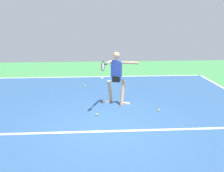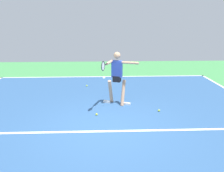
# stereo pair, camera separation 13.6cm
# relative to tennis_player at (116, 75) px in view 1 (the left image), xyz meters

# --- Properties ---
(ground_plane) EXTENTS (20.38, 20.38, 0.00)m
(ground_plane) POSITION_rel_tennis_player_xyz_m (0.40, 1.83, -1.03)
(ground_plane) COLOR #428E4C
(court_surface) EXTENTS (10.23, 11.74, 0.00)m
(court_surface) POSITION_rel_tennis_player_xyz_m (0.40, 1.83, -1.03)
(court_surface) COLOR #2D5484
(court_surface) RESTS_ON ground_plane
(court_line_baseline_near) EXTENTS (10.23, 0.10, 0.01)m
(court_line_baseline_near) POSITION_rel_tennis_player_xyz_m (0.40, -3.99, -1.03)
(court_line_baseline_near) COLOR white
(court_line_baseline_near) RESTS_ON ground_plane
(court_line_service) EXTENTS (7.67, 0.10, 0.01)m
(court_line_service) POSITION_rel_tennis_player_xyz_m (0.40, 2.03, -1.03)
(court_line_service) COLOR white
(court_line_service) RESTS_ON ground_plane
(court_line_centre_mark) EXTENTS (0.10, 0.30, 0.01)m
(court_line_centre_mark) POSITION_rel_tennis_player_xyz_m (0.40, -3.79, -1.03)
(court_line_centre_mark) COLOR white
(court_line_centre_mark) RESTS_ON ground_plane
(tennis_player) EXTENTS (1.21, 1.21, 1.80)m
(tennis_player) POSITION_rel_tennis_player_xyz_m (0.00, 0.00, 0.00)
(tennis_player) COLOR tan
(tennis_player) RESTS_ON ground_plane
(tennis_ball_near_service_line) EXTENTS (0.07, 0.07, 0.07)m
(tennis_ball_near_service_line) POSITION_rel_tennis_player_xyz_m (1.16, -2.24, -1.00)
(tennis_ball_near_service_line) COLOR #C6E53D
(tennis_ball_near_service_line) RESTS_ON ground_plane
(tennis_ball_far_corner) EXTENTS (0.07, 0.07, 0.07)m
(tennis_ball_far_corner) POSITION_rel_tennis_player_xyz_m (-1.29, 0.74, -1.00)
(tennis_ball_far_corner) COLOR #CCE033
(tennis_ball_far_corner) RESTS_ON ground_plane
(tennis_ball_by_baseline) EXTENTS (0.07, 0.07, 0.07)m
(tennis_ball_by_baseline) POSITION_rel_tennis_player_xyz_m (0.67, 0.96, -1.00)
(tennis_ball_by_baseline) COLOR yellow
(tennis_ball_by_baseline) RESTS_ON ground_plane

